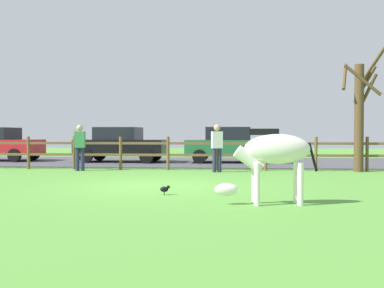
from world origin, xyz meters
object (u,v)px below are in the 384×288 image
visitor_left_of_tree (217,146)px  crow_on_grass (165,189)px  bare_tree (360,111)px  parked_car_green (231,145)px  zebra (273,155)px  parked_car_black (121,144)px  visitor_right_of_tree (80,145)px

visitor_left_of_tree → crow_on_grass: bearing=-99.1°
bare_tree → crow_on_grass: bare_tree is taller
bare_tree → visitor_left_of_tree: (-4.92, -0.60, -1.21)m
crow_on_grass → parked_car_green: parked_car_green is taller
crow_on_grass → parked_car_green: 10.36m
zebra → bare_tree: bearing=64.2°
zebra → parked_car_black: parked_car_black is taller
bare_tree → zebra: 8.47m
parked_car_black → parked_car_green: same height
crow_on_grass → parked_car_black: parked_car_black is taller
parked_car_black → parked_car_green: bearing=0.4°
crow_on_grass → visitor_right_of_tree: bearing=123.6°
bare_tree → visitor_right_of_tree: size_ratio=2.59×
zebra → visitor_right_of_tree: (-6.14, 7.06, -0.02)m
parked_car_green → parked_car_black: bearing=-179.6°
parked_car_black → parked_car_green: (4.91, 0.03, 0.00)m
zebra → parked_car_black: 12.69m
visitor_left_of_tree → parked_car_black: bearing=135.6°
zebra → parked_car_green: 11.39m
zebra → visitor_left_of_tree: visitor_left_of_tree is taller
visitor_left_of_tree → zebra: bearing=-79.7°
zebra → crow_on_grass: size_ratio=8.99×
bare_tree → visitor_right_of_tree: bearing=-177.2°
bare_tree → parked_car_black: 10.19m
zebra → visitor_left_of_tree: (-1.26, 6.95, -0.02)m
zebra → crow_on_grass: 2.59m
crow_on_grass → visitor_left_of_tree: 5.95m
crow_on_grass → visitor_right_of_tree: (-3.95, 5.95, 0.78)m
parked_car_black → parked_car_green: size_ratio=1.02×
bare_tree → visitor_right_of_tree: 9.88m
crow_on_grass → parked_car_black: size_ratio=0.05×
bare_tree → parked_car_green: bearing=139.5°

